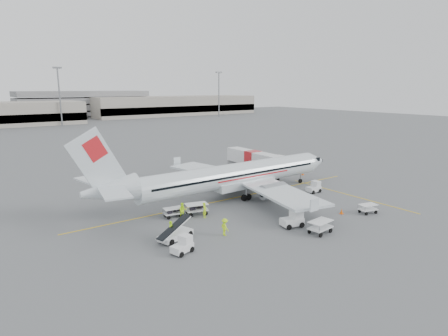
# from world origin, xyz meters

# --- Properties ---
(ground) EXTENTS (360.00, 360.00, 0.00)m
(ground) POSITION_xyz_m (0.00, 0.00, 0.00)
(ground) COLOR #56595B
(stripe_lead) EXTENTS (44.00, 0.20, 0.01)m
(stripe_lead) POSITION_xyz_m (0.00, 0.00, 0.01)
(stripe_lead) COLOR yellow
(stripe_lead) RESTS_ON ground
(stripe_cross) EXTENTS (0.20, 20.00, 0.01)m
(stripe_cross) POSITION_xyz_m (14.00, -8.00, 0.01)
(stripe_cross) COLOR yellow
(stripe_cross) RESTS_ON ground
(terminal_east) EXTENTS (90.00, 26.00, 10.00)m
(terminal_east) POSITION_xyz_m (70.00, 145.00, 5.00)
(terminal_east) COLOR gray
(terminal_east) RESTS_ON ground
(parking_garage) EXTENTS (62.00, 24.00, 14.00)m
(parking_garage) POSITION_xyz_m (25.00, 160.00, 7.00)
(parking_garage) COLOR slate
(parking_garage) RESTS_ON ground
(treeline) EXTENTS (300.00, 3.00, 6.00)m
(treeline) POSITION_xyz_m (0.00, 175.00, 3.00)
(treeline) COLOR black
(treeline) RESTS_ON ground
(mast_center) EXTENTS (3.20, 1.20, 22.00)m
(mast_center) POSITION_xyz_m (5.00, 118.00, 11.00)
(mast_center) COLOR slate
(mast_center) RESTS_ON ground
(mast_east) EXTENTS (3.20, 1.20, 22.00)m
(mast_east) POSITION_xyz_m (80.00, 118.00, 11.00)
(mast_east) COLOR slate
(mast_east) RESTS_ON ground
(aircraft) EXTENTS (37.75, 29.69, 10.35)m
(aircraft) POSITION_xyz_m (0.82, 0.39, 5.18)
(aircraft) COLOR silver
(aircraft) RESTS_ON ground
(jet_bridge) EXTENTS (2.93, 15.55, 4.08)m
(jet_bridge) POSITION_xyz_m (11.10, 9.10, 2.04)
(jet_bridge) COLOR silver
(jet_bridge) RESTS_ON ground
(belt_loader) EXTENTS (5.09, 3.15, 2.59)m
(belt_loader) POSITION_xyz_m (-12.88, -7.88, 1.29)
(belt_loader) COLOR silver
(belt_loader) RESTS_ON ground
(tug_fore) EXTENTS (2.06, 1.19, 1.59)m
(tug_fore) POSITION_xyz_m (11.02, -4.34, 0.80)
(tug_fore) COLOR silver
(tug_fore) RESTS_ON ground
(tug_mid) EXTENTS (2.58, 1.80, 1.82)m
(tug_mid) POSITION_xyz_m (-1.18, -12.05, 0.91)
(tug_mid) COLOR silver
(tug_mid) RESTS_ON ground
(tug_aft) EXTENTS (2.25, 1.68, 1.55)m
(tug_aft) POSITION_xyz_m (-13.88, -10.92, 0.77)
(tug_aft) COLOR silver
(tug_aft) RESTS_ON ground
(cart_loaded_a) EXTENTS (2.85, 2.09, 1.33)m
(cart_loaded_a) POSITION_xyz_m (-7.38, -2.80, 0.67)
(cart_loaded_a) COLOR silver
(cart_loaded_a) RESTS_ON ground
(cart_loaded_b) EXTENTS (2.29, 1.56, 1.11)m
(cart_loaded_b) POSITION_xyz_m (-10.02, -2.00, 0.56)
(cart_loaded_b) COLOR silver
(cart_loaded_b) RESTS_ON ground
(cart_empty_a) EXTENTS (2.72, 1.80, 1.34)m
(cart_empty_a) POSITION_xyz_m (-0.16, -15.01, 0.67)
(cart_empty_a) COLOR silver
(cart_empty_a) RESTS_ON ground
(cart_empty_b) EXTENTS (2.31, 1.67, 1.09)m
(cart_empty_b) POSITION_xyz_m (9.30, -14.15, 0.55)
(cart_empty_b) COLOR silver
(cart_empty_b) RESTS_ON ground
(cone_nose) EXTENTS (0.41, 0.41, 0.67)m
(cone_nose) POSITION_xyz_m (17.93, 4.03, 0.34)
(cone_nose) COLOR #FA5C06
(cone_nose) RESTS_ON ground
(cone_port) EXTENTS (0.32, 0.32, 0.53)m
(cone_port) POSITION_xyz_m (6.14, 11.45, 0.26)
(cone_port) COLOR #FA5C06
(cone_port) RESTS_ON ground
(cone_stbd) EXTENTS (0.40, 0.40, 0.65)m
(cone_stbd) POSITION_xyz_m (6.58, -12.51, 0.32)
(cone_stbd) COLOR #FA5C06
(cone_stbd) RESTS_ON ground
(crew_a) EXTENTS (0.78, 0.75, 1.79)m
(crew_a) POSITION_xyz_m (-7.18, -4.26, 0.90)
(crew_a) COLOR #AEE014
(crew_a) RESTS_ON ground
(crew_b) EXTENTS (1.07, 0.96, 1.80)m
(crew_b) POSITION_xyz_m (-9.26, -2.90, 0.90)
(crew_b) COLOR #AEE014
(crew_b) RESTS_ON ground
(crew_c) EXTENTS (0.68, 1.15, 1.76)m
(crew_c) POSITION_xyz_m (-8.36, -9.81, 0.88)
(crew_c) COLOR #AEE014
(crew_c) RESTS_ON ground
(crew_d) EXTENTS (1.11, 1.04, 1.84)m
(crew_d) POSITION_xyz_m (-13.15, -7.47, 0.92)
(crew_d) COLOR #AEE014
(crew_d) RESTS_ON ground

